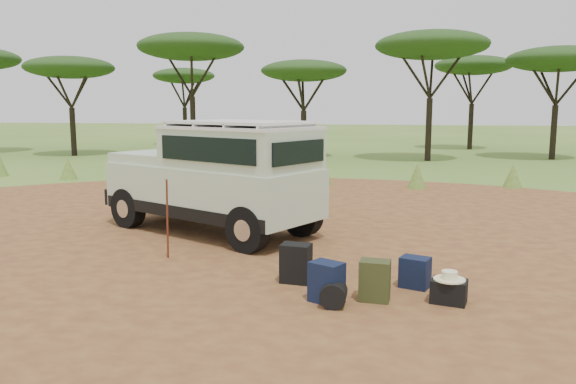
% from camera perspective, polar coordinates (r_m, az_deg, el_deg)
% --- Properties ---
extents(ground, '(140.00, 140.00, 0.00)m').
position_cam_1_polar(ground, '(9.98, -1.96, -6.14)').
color(ground, '#52772A').
rests_on(ground, ground).
extents(dirt_clearing, '(23.00, 23.00, 0.01)m').
position_cam_1_polar(dirt_clearing, '(9.98, -1.96, -6.12)').
color(dirt_clearing, olive).
rests_on(dirt_clearing, ground).
extents(grass_fringe, '(36.60, 1.60, 0.90)m').
position_cam_1_polar(grass_fringe, '(18.33, 3.89, 1.95)').
color(grass_fringe, '#52772A').
rests_on(grass_fringe, ground).
extents(acacia_treeline, '(46.70, 13.20, 6.26)m').
position_cam_1_polar(acacia_treeline, '(29.37, 7.56, 13.17)').
color(acacia_treeline, black).
rests_on(acacia_treeline, ground).
extents(safari_vehicle, '(4.95, 3.80, 2.28)m').
position_cam_1_polar(safari_vehicle, '(11.39, -7.24, 1.29)').
color(safari_vehicle, beige).
rests_on(safari_vehicle, ground).
extents(walking_staff, '(0.16, 0.27, 1.39)m').
position_cam_1_polar(walking_staff, '(9.53, -12.16, -2.76)').
color(walking_staff, maroon).
rests_on(walking_staff, ground).
extents(backpack_black, '(0.46, 0.36, 0.58)m').
position_cam_1_polar(backpack_black, '(8.24, 0.82, -7.26)').
color(backpack_black, black).
rests_on(backpack_black, ground).
extents(backpack_navy, '(0.51, 0.46, 0.54)m').
position_cam_1_polar(backpack_navy, '(7.46, 3.94, -9.15)').
color(backpack_navy, '#121838').
rests_on(backpack_navy, ground).
extents(backpack_olive, '(0.42, 0.32, 0.55)m').
position_cam_1_polar(backpack_olive, '(7.58, 8.81, -8.91)').
color(backpack_olive, '#3A3F1D').
rests_on(backpack_olive, ground).
extents(duffel_navy, '(0.48, 0.42, 0.44)m').
position_cam_1_polar(duffel_navy, '(8.23, 12.77, -7.98)').
color(duffel_navy, '#121838').
rests_on(duffel_navy, ground).
extents(hard_case, '(0.51, 0.42, 0.32)m').
position_cam_1_polar(hard_case, '(7.74, 16.02, -9.70)').
color(hard_case, black).
rests_on(hard_case, ground).
extents(stuff_sack, '(0.34, 0.34, 0.34)m').
position_cam_1_polar(stuff_sack, '(7.34, 4.66, -10.30)').
color(stuff_sack, black).
rests_on(stuff_sack, ground).
extents(safari_hat, '(0.41, 0.41, 0.12)m').
position_cam_1_polar(safari_hat, '(7.67, 16.09, -8.26)').
color(safari_hat, '#F0E9B4').
rests_on(safari_hat, hard_case).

